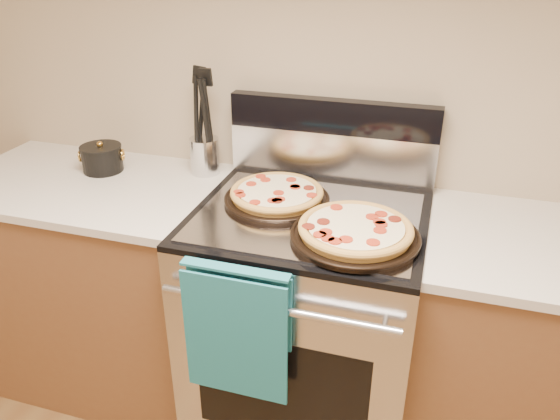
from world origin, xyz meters
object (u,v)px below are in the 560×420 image
(range_body, at_px, (307,327))
(pepperoni_pizza_back, at_px, (277,195))
(utensil_crock, at_px, (205,156))
(pepperoni_pizza_front, at_px, (355,232))
(saucepan, at_px, (102,159))

(range_body, height_order, pepperoni_pizza_back, pepperoni_pizza_back)
(utensil_crock, bearing_deg, pepperoni_pizza_front, -30.02)
(pepperoni_pizza_back, distance_m, saucepan, 0.75)
(range_body, bearing_deg, pepperoni_pizza_front, -38.46)
(range_body, xyz_separation_m, pepperoni_pizza_back, (-0.13, 0.04, 0.50))
(pepperoni_pizza_front, height_order, utensil_crock, utensil_crock)
(pepperoni_pizza_front, height_order, saucepan, saucepan)
(range_body, xyz_separation_m, saucepan, (-0.87, 0.14, 0.51))
(pepperoni_pizza_back, xyz_separation_m, utensil_crock, (-0.35, 0.20, 0.03))
(range_body, distance_m, utensil_crock, 0.75)
(pepperoni_pizza_back, relative_size, utensil_crock, 2.53)
(range_body, bearing_deg, pepperoni_pizza_back, 161.90)
(pepperoni_pizza_front, bearing_deg, range_body, 141.54)
(utensil_crock, height_order, saucepan, utensil_crock)
(pepperoni_pizza_back, xyz_separation_m, saucepan, (-0.75, 0.10, 0.01))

